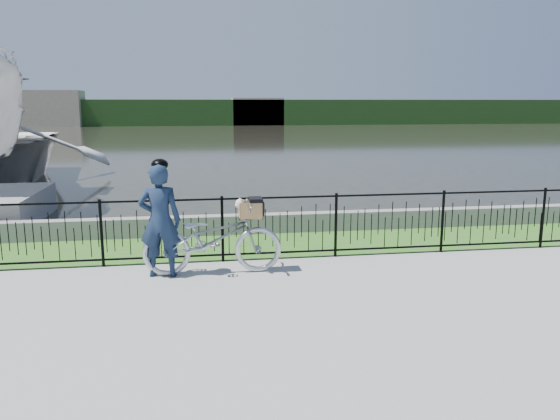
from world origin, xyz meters
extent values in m
plane|color=gray|center=(0.00, 0.00, 0.00)|extent=(120.00, 120.00, 0.00)
cube|color=#376A21|center=(0.00, 2.60, 0.00)|extent=(60.00, 2.00, 0.01)
plane|color=#28271E|center=(0.00, 33.00, 0.00)|extent=(120.00, 120.00, 0.00)
cube|color=gray|center=(0.00, 3.60, 0.20)|extent=(60.00, 0.30, 0.40)
cube|color=#214319|center=(0.00, 60.00, 1.50)|extent=(120.00, 6.00, 3.00)
cube|color=gray|center=(-18.00, 58.00, 2.00)|extent=(8.00, 4.00, 4.00)
cube|color=gray|center=(6.00, 58.50, 1.60)|extent=(6.00, 3.00, 3.20)
imported|color=#B7BBC4|center=(-1.19, 0.96, 0.58)|extent=(2.20, 0.77, 1.16)
cube|color=black|center=(-0.57, 0.96, 0.89)|extent=(0.38, 0.18, 0.02)
cube|color=#A37D4B|center=(-0.57, 0.96, 0.90)|extent=(0.37, 0.30, 0.01)
cube|color=#A37D4B|center=(-0.57, 1.10, 1.03)|extent=(0.37, 0.02, 0.27)
cube|color=#A37D4B|center=(-0.57, 0.81, 1.03)|extent=(0.37, 0.01, 0.27)
cube|color=#A37D4B|center=(-0.40, 0.96, 1.03)|extent=(0.02, 0.30, 0.27)
cube|color=#A37D4B|center=(-0.75, 0.96, 1.03)|extent=(0.01, 0.30, 0.27)
cube|color=black|center=(-0.49, 0.96, 1.19)|extent=(0.20, 0.32, 0.06)
cube|color=black|center=(-0.38, 0.96, 1.05)|extent=(0.02, 0.32, 0.21)
ellipsoid|color=silver|center=(-0.59, 0.96, 1.02)|extent=(0.31, 0.22, 0.20)
sphere|color=silver|center=(-0.74, 0.94, 1.14)|extent=(0.15, 0.15, 0.15)
sphere|color=silver|center=(-0.79, 0.92, 1.11)|extent=(0.07, 0.07, 0.07)
sphere|color=black|center=(-0.82, 0.91, 1.10)|extent=(0.02, 0.02, 0.02)
cone|color=olive|center=(-0.74, 1.00, 1.20)|extent=(0.06, 0.08, 0.08)
cone|color=olive|center=(-0.72, 0.90, 1.20)|extent=(0.06, 0.08, 0.08)
imported|color=#16253E|center=(-2.00, 0.96, 0.90)|extent=(0.70, 0.50, 1.79)
ellipsoid|color=black|center=(-2.00, 0.96, 1.77)|extent=(0.26, 0.29, 0.18)
camera|label=1|loc=(-1.41, -7.54, 2.71)|focal=35.00mm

